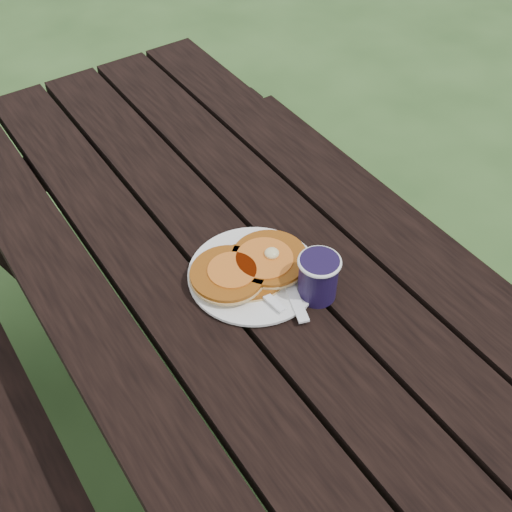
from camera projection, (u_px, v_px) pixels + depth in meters
ground at (253, 460)px, 1.77m from camera, size 60.00×60.00×0.00m
picnic_table at (253, 387)px, 1.50m from camera, size 1.36×1.80×0.75m
plate at (254, 275)px, 1.23m from camera, size 0.26×0.26×0.01m
pancake_stack at (250, 267)px, 1.21m from camera, size 0.23×0.16×0.04m
knife at (289, 285)px, 1.20m from camera, size 0.08×0.18×0.00m
fork at (263, 293)px, 1.18m from camera, size 0.05×0.16×0.01m
coffee_cup at (318, 275)px, 1.16m from camera, size 0.08×0.08×0.09m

